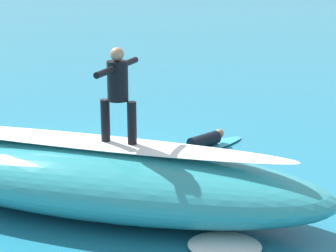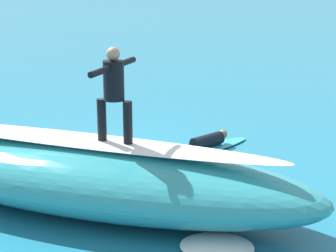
# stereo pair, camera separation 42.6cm
# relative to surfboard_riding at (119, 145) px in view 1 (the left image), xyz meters

# --- Properties ---
(ground_plane) EXTENTS (120.00, 120.00, 0.00)m
(ground_plane) POSITION_rel_surfboard_riding_xyz_m (0.79, -2.49, -1.19)
(ground_plane) COLOR teal
(wave_crest) EXTENTS (8.34, 4.89, 1.15)m
(wave_crest) POSITION_rel_surfboard_riding_xyz_m (0.49, -0.18, -0.61)
(wave_crest) COLOR teal
(wave_crest) RESTS_ON ground_plane
(wave_foam_lip) EXTENTS (6.70, 3.08, 0.08)m
(wave_foam_lip) POSITION_rel_surfboard_riding_xyz_m (0.49, -0.18, 0.00)
(wave_foam_lip) COLOR white
(wave_foam_lip) RESTS_ON wave_crest
(surfboard_riding) EXTENTS (1.86, 1.12, 0.07)m
(surfboard_riding) POSITION_rel_surfboard_riding_xyz_m (0.00, 0.00, 0.00)
(surfboard_riding) COLOR #33B2D1
(surfboard_riding) RESTS_ON wave_crest
(surfer_riding) EXTENTS (0.63, 1.39, 1.54)m
(surfer_riding) POSITION_rel_surfboard_riding_xyz_m (0.00, -0.00, 0.93)
(surfer_riding) COLOR black
(surfer_riding) RESTS_ON surfboard_riding
(surfboard_paddling) EXTENTS (2.17, 2.05, 0.07)m
(surfboard_paddling) POSITION_rel_surfboard_riding_xyz_m (-1.68, -3.37, -1.16)
(surfboard_paddling) COLOR #33B2D1
(surfboard_paddling) RESTS_ON ground_plane
(surfer_paddling) EXTENTS (1.37, 1.29, 0.30)m
(surfer_paddling) POSITION_rel_surfboard_riding_xyz_m (-1.59, -3.28, -0.99)
(surfer_paddling) COLOR black
(surfer_paddling) RESTS_ON surfboard_paddling
(foam_patch_near) EXTENTS (1.23, 1.11, 0.11)m
(foam_patch_near) POSITION_rel_surfboard_riding_xyz_m (-1.58, 1.33, -1.14)
(foam_patch_near) COLOR white
(foam_patch_near) RESTS_ON ground_plane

